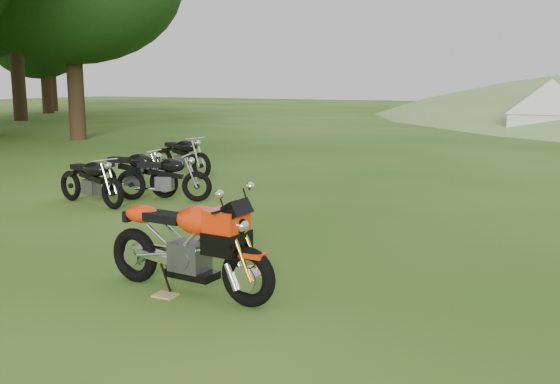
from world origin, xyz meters
The scene contains 9 objects.
ground centered at (0.00, 0.00, 0.00)m, with size 120.00×120.00×0.00m, color #1F490F.
treeline centered at (-20.00, 15.00, 0.00)m, with size 28.00×32.00×14.00m, color black, non-canonical shape.
sport_motorcycle centered at (-0.81, -0.31, 0.56)m, with size 1.87×0.47×1.12m, color red, non-canonical shape.
plywood_board centered at (-0.96, -0.49, 0.01)m, with size 0.22×0.17×0.02m, color tan.
vintage_moto_a centered at (-4.05, 3.35, 0.43)m, with size 1.65×0.38×0.87m, color black, non-canonical shape.
vintage_moto_b centered at (-4.81, 3.44, 0.45)m, with size 1.72×0.40×0.91m, color black, non-canonical shape.
vintage_moto_c centered at (-4.89, 2.49, 0.43)m, with size 1.63×0.38×0.86m, color black, non-canonical shape.
vintage_moto_d centered at (-5.51, 5.80, 0.46)m, with size 1.76×0.41×0.93m, color black, non-canonical shape.
tent_left centered at (0.42, 21.52, 1.16)m, with size 2.68×2.68×2.32m, color silver, non-canonical shape.
Camera 1 is at (2.74, -5.02, 2.04)m, focal length 40.00 mm.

